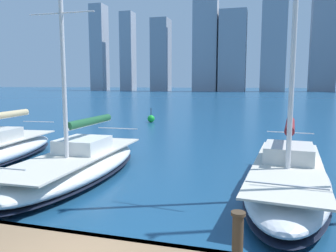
# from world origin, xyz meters

# --- Properties ---
(city_skyline) EXTENTS (172.96, 21.23, 52.20)m
(city_skyline) POSITION_xyz_m (-7.25, -159.53, 22.11)
(city_skyline) COLOR #A1A6B0
(city_skyline) RESTS_ON ground
(sailboat_maroon) EXTENTS (3.54, 9.42, 10.54)m
(sailboat_maroon) POSITION_xyz_m (-3.90, -7.08, 0.61)
(sailboat_maroon) COLOR white
(sailboat_maroon) RESTS_ON ground
(sailboat_forest) EXTENTS (3.01, 9.10, 9.76)m
(sailboat_forest) POSITION_xyz_m (4.04, -6.76, 0.58)
(sailboat_forest) COLOR white
(sailboat_forest) RESTS_ON ground
(mooring_post) EXTENTS (0.26, 0.26, 0.91)m
(mooring_post) POSITION_xyz_m (-2.59, -1.10, 1.07)
(mooring_post) COLOR #423323
(mooring_post) RESTS_ON dock_pier
(channel_buoy) EXTENTS (0.70, 0.70, 1.40)m
(channel_buoy) POSITION_xyz_m (7.28, -25.62, 0.36)
(channel_buoy) COLOR green
(channel_buoy) RESTS_ON ground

